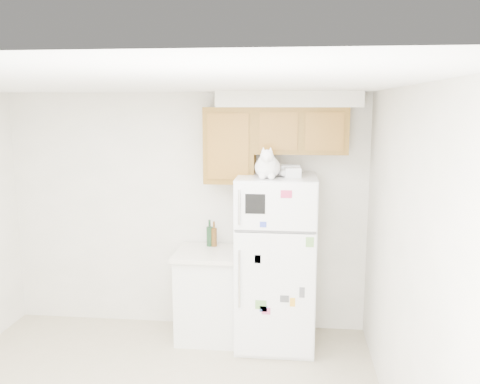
# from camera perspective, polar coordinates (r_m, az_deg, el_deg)

# --- Properties ---
(room_shell) EXTENTS (3.84, 4.04, 2.52)m
(room_shell) POSITION_cam_1_polar(r_m,az_deg,el_deg) (3.66, -10.07, -1.40)
(room_shell) COLOR white
(room_shell) RESTS_ON ground_plane
(refrigerator) EXTENTS (0.76, 0.78, 1.70)m
(refrigerator) POSITION_cam_1_polar(r_m,az_deg,el_deg) (5.04, 4.06, -7.82)
(refrigerator) COLOR white
(refrigerator) RESTS_ON ground_plane
(base_counter) EXTENTS (0.64, 0.64, 0.92)m
(base_counter) POSITION_cam_1_polar(r_m,az_deg,el_deg) (5.31, -3.57, -11.34)
(base_counter) COLOR white
(base_counter) RESTS_ON ground_plane
(cat) EXTENTS (0.29, 0.43, 0.30)m
(cat) POSITION_cam_1_polar(r_m,az_deg,el_deg) (4.71, 3.13, 2.93)
(cat) COLOR white
(cat) RESTS_ON refrigerator
(storage_box_back) EXTENTS (0.20, 0.16, 0.10)m
(storage_box_back) POSITION_cam_1_polar(r_m,az_deg,el_deg) (4.94, 5.61, 2.47)
(storage_box_back) COLOR white
(storage_box_back) RESTS_ON refrigerator
(storage_box_front) EXTENTS (0.17, 0.14, 0.09)m
(storage_box_front) POSITION_cam_1_polar(r_m,az_deg,el_deg) (4.79, 5.91, 2.19)
(storage_box_front) COLOR white
(storage_box_front) RESTS_ON refrigerator
(bottle_green) EXTENTS (0.07, 0.07, 0.28)m
(bottle_green) POSITION_cam_1_polar(r_m,az_deg,el_deg) (5.30, -3.43, -4.61)
(bottle_green) COLOR #19381E
(bottle_green) RESTS_ON base_counter
(bottle_amber) EXTENTS (0.06, 0.06, 0.26)m
(bottle_amber) POSITION_cam_1_polar(r_m,az_deg,el_deg) (5.29, -2.94, -4.72)
(bottle_amber) COLOR #593814
(bottle_amber) RESTS_ON base_counter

